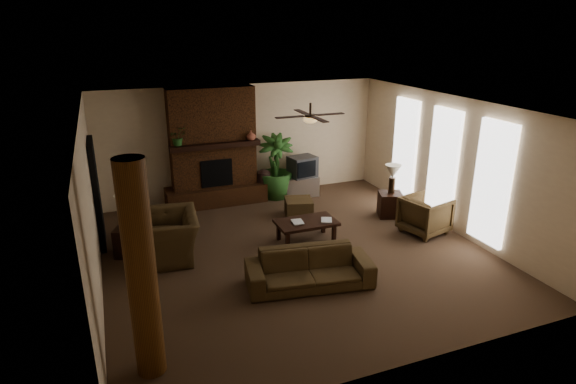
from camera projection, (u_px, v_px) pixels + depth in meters
name	position (u px, v px, depth m)	size (l,w,h in m)	color
room_shell	(296.00, 183.00, 8.74)	(7.00, 7.00, 7.00)	#4F3827
fireplace	(214.00, 157.00, 11.37)	(2.40, 0.70, 2.80)	#552E16
windows	(443.00, 164.00, 10.11)	(0.08, 3.65, 2.35)	white
log_column	(141.00, 272.00, 5.62)	(0.36, 0.36, 2.80)	brown
doorway	(97.00, 193.00, 9.26)	(0.10, 1.00, 2.10)	black
ceiling_fan	(310.00, 118.00, 8.76)	(1.35, 1.35, 0.37)	black
sofa	(309.00, 263.00, 7.93)	(2.09, 0.61, 0.82)	#4D3A21
armchair_left	(166.00, 229.00, 8.83)	(1.30, 0.84, 1.13)	#4D3A21
armchair_right	(425.00, 213.00, 9.93)	(0.84, 0.79, 0.87)	#4D3A21
coffee_table	(306.00, 224.00, 9.57)	(1.20, 0.70, 0.43)	black
ottoman	(299.00, 208.00, 10.88)	(0.60, 0.60, 0.40)	#4D3A21
tv_stand	(301.00, 186.00, 12.20)	(0.85, 0.50, 0.50)	silver
tv	(303.00, 167.00, 12.01)	(0.72, 0.62, 0.52)	#353538
floor_vase	(264.00, 182.00, 11.87)	(0.34, 0.34, 0.77)	#34211D
floor_plant	(275.00, 180.00, 11.98)	(0.89, 1.59, 0.89)	#2C5B24
side_table_left	(130.00, 241.00, 9.05)	(0.50, 0.50, 0.55)	black
lamp_left	(125.00, 205.00, 8.80)	(0.46, 0.46, 0.65)	black
side_table_right	(390.00, 205.00, 10.85)	(0.50, 0.50, 0.55)	black
lamp_right	(393.00, 173.00, 10.65)	(0.42, 0.42, 0.65)	black
mantel_plant	(178.00, 138.00, 10.73)	(0.38, 0.42, 0.33)	#2C5B24
mantel_vase	(251.00, 136.00, 11.23)	(0.22, 0.23, 0.22)	#99513D
book_a	(292.00, 216.00, 9.40)	(0.22, 0.03, 0.29)	#999999
book_b	(321.00, 214.00, 9.53)	(0.21, 0.02, 0.29)	#999999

